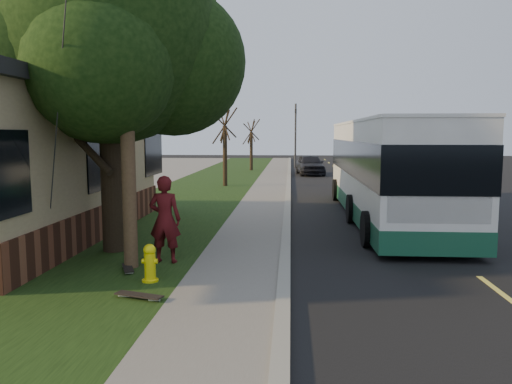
{
  "coord_description": "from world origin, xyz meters",
  "views": [
    {
      "loc": [
        0.11,
        -9.27,
        2.92
      ],
      "look_at": [
        -0.73,
        2.89,
        1.5
      ],
      "focal_mm": 35.0,
      "sensor_mm": 36.0,
      "label": 1
    }
  ],
  "objects_px": {
    "fire_hydrant": "(150,263)",
    "utility_pole": "(125,50)",
    "leafy_tree": "(111,39)",
    "skateboard_spare": "(139,296)",
    "dumpster": "(48,212)",
    "skateboard_main": "(128,268)",
    "distant_car": "(310,164)",
    "traffic_signal": "(295,131)",
    "transit_bus": "(387,167)",
    "bare_tree_far": "(251,146)",
    "skateboarder": "(165,219)",
    "bare_tree_near": "(225,148)"
  },
  "relations": [
    {
      "from": "fire_hydrant",
      "to": "utility_pole",
      "type": "relative_size",
      "value": 0.08
    },
    {
      "from": "leafy_tree",
      "to": "skateboard_spare",
      "type": "height_order",
      "value": "leafy_tree"
    },
    {
      "from": "leafy_tree",
      "to": "dumpster",
      "type": "bearing_deg",
      "value": 142.66
    },
    {
      "from": "fire_hydrant",
      "to": "utility_pole",
      "type": "bearing_deg",
      "value": 125.38
    },
    {
      "from": "skateboard_main",
      "to": "distant_car",
      "type": "height_order",
      "value": "distant_car"
    },
    {
      "from": "traffic_signal",
      "to": "transit_bus",
      "type": "relative_size",
      "value": 0.44
    },
    {
      "from": "bare_tree_far",
      "to": "skateboard_spare",
      "type": "distance_m",
      "value": 31.11
    },
    {
      "from": "traffic_signal",
      "to": "dumpster",
      "type": "bearing_deg",
      "value": -104.52
    },
    {
      "from": "leafy_tree",
      "to": "skateboarder",
      "type": "height_order",
      "value": "leafy_tree"
    },
    {
      "from": "skateboard_spare",
      "to": "skateboard_main",
      "type": "bearing_deg",
      "value": 113.87
    },
    {
      "from": "skateboarder",
      "to": "distant_car",
      "type": "relative_size",
      "value": 0.45
    },
    {
      "from": "bare_tree_far",
      "to": "dumpster",
      "type": "relative_size",
      "value": 2.91
    },
    {
      "from": "skateboarder",
      "to": "skateboard_spare",
      "type": "xyz_separation_m",
      "value": [
        0.16,
        -2.5,
        -0.91
      ]
    },
    {
      "from": "utility_pole",
      "to": "skateboard_spare",
      "type": "bearing_deg",
      "value": -68.48
    },
    {
      "from": "skateboard_main",
      "to": "skateboard_spare",
      "type": "height_order",
      "value": "skateboard_spare"
    },
    {
      "from": "bare_tree_far",
      "to": "skateboard_main",
      "type": "bearing_deg",
      "value": -90.55
    },
    {
      "from": "skateboard_spare",
      "to": "dumpster",
      "type": "relative_size",
      "value": 0.66
    },
    {
      "from": "utility_pole",
      "to": "skateboard_main",
      "type": "height_order",
      "value": "utility_pole"
    },
    {
      "from": "fire_hydrant",
      "to": "dumpster",
      "type": "distance_m",
      "value": 6.58
    },
    {
      "from": "leafy_tree",
      "to": "skateboarder",
      "type": "distance_m",
      "value": 4.55
    },
    {
      "from": "transit_bus",
      "to": "distant_car",
      "type": "xyz_separation_m",
      "value": [
        -1.91,
        18.61,
        -1.05
      ]
    },
    {
      "from": "traffic_signal",
      "to": "skateboarder",
      "type": "distance_m",
      "value": 32.77
    },
    {
      "from": "traffic_signal",
      "to": "skateboard_spare",
      "type": "relative_size",
      "value": 6.04
    },
    {
      "from": "bare_tree_near",
      "to": "dumpster",
      "type": "xyz_separation_m",
      "value": [
        -3.55,
        -13.15,
        -1.52
      ]
    },
    {
      "from": "utility_pole",
      "to": "leafy_tree",
      "type": "distance_m",
      "value": 1.94
    },
    {
      "from": "traffic_signal",
      "to": "skateboard_main",
      "type": "relative_size",
      "value": 7.19
    },
    {
      "from": "traffic_signal",
      "to": "skateboard_spare",
      "type": "xyz_separation_m",
      "value": [
        -3.0,
        -35.05,
        -3.03
      ]
    },
    {
      "from": "skateboarder",
      "to": "distant_car",
      "type": "bearing_deg",
      "value": -97.31
    },
    {
      "from": "distant_car",
      "to": "fire_hydrant",
      "type": "bearing_deg",
      "value": -104.66
    },
    {
      "from": "utility_pole",
      "to": "leafy_tree",
      "type": "height_order",
      "value": "utility_pole"
    },
    {
      "from": "skateboard_main",
      "to": "utility_pole",
      "type": "bearing_deg",
      "value": 94.78
    },
    {
      "from": "fire_hydrant",
      "to": "bare_tree_near",
      "type": "xyz_separation_m",
      "value": [
        -0.9,
        18.0,
        1.72
      ]
    },
    {
      "from": "utility_pole",
      "to": "dumpster",
      "type": "height_order",
      "value": "utility_pole"
    },
    {
      "from": "traffic_signal",
      "to": "skateboard_spare",
      "type": "distance_m",
      "value": 35.31
    },
    {
      "from": "transit_bus",
      "to": "bare_tree_near",
      "type": "bearing_deg",
      "value": 124.98
    },
    {
      "from": "fire_hydrant",
      "to": "utility_pole",
      "type": "xyz_separation_m",
      "value": [
        -0.71,
        0.99,
        4.2
      ]
    },
    {
      "from": "bare_tree_near",
      "to": "dumpster",
      "type": "bearing_deg",
      "value": -105.11
    },
    {
      "from": "dumpster",
      "to": "fire_hydrant",
      "type": "bearing_deg",
      "value": -47.43
    },
    {
      "from": "skateboarder",
      "to": "utility_pole",
      "type": "bearing_deg",
      "value": 37.52
    },
    {
      "from": "traffic_signal",
      "to": "bare_tree_far",
      "type": "bearing_deg",
      "value": -131.19
    },
    {
      "from": "bare_tree_near",
      "to": "skateboarder",
      "type": "relative_size",
      "value": 2.21
    },
    {
      "from": "bare_tree_far",
      "to": "skateboard_spare",
      "type": "xyz_separation_m",
      "value": [
        0.5,
        -31.05,
        -1.87
      ]
    },
    {
      "from": "transit_bus",
      "to": "distant_car",
      "type": "height_order",
      "value": "transit_bus"
    },
    {
      "from": "fire_hydrant",
      "to": "bare_tree_near",
      "type": "relative_size",
      "value": 0.17
    },
    {
      "from": "skateboarder",
      "to": "bare_tree_far",
      "type": "bearing_deg",
      "value": -87.28
    },
    {
      "from": "skateboard_main",
      "to": "dumpster",
      "type": "height_order",
      "value": "dumpster"
    },
    {
      "from": "utility_pole",
      "to": "transit_bus",
      "type": "height_order",
      "value": "utility_pole"
    },
    {
      "from": "fire_hydrant",
      "to": "bare_tree_far",
      "type": "distance_m",
      "value": 30.04
    },
    {
      "from": "bare_tree_near",
      "to": "traffic_signal",
      "type": "xyz_separation_m",
      "value": [
        4.0,
        16.0,
        1.01
      ]
    },
    {
      "from": "utility_pole",
      "to": "bare_tree_near",
      "type": "height_order",
      "value": "utility_pole"
    }
  ]
}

